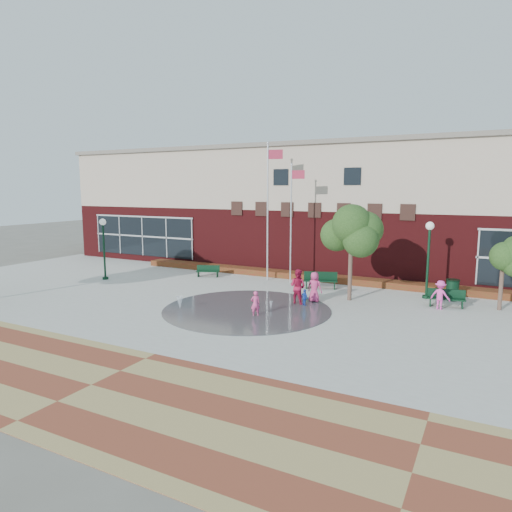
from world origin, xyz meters
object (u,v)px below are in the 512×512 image
at_px(bench_left, 208,273).
at_px(child_splash, 255,304).
at_px(flagpole_left, 268,205).
at_px(flagpole_right, 292,217).
at_px(trash_can, 452,290).

height_order(bench_left, child_splash, child_splash).
xyz_separation_m(flagpole_left, flagpole_right, (1.70, -0.14, -0.75)).
xyz_separation_m(flagpole_right, child_splash, (1.54, -7.86, -3.62)).
relative_size(flagpole_right, trash_can, 6.52).
bearing_deg(child_splash, bench_left, -83.30).
distance_m(flagpole_right, bench_left, 7.12).
bearing_deg(trash_can, bench_left, -177.87).
xyz_separation_m(flagpole_right, trash_can, (9.57, -0.19, -3.64)).
relative_size(bench_left, trash_can, 1.41).
distance_m(trash_can, child_splash, 11.11).
relative_size(trash_can, child_splash, 0.95).
height_order(bench_left, trash_can, trash_can).
height_order(flagpole_right, trash_can, flagpole_right).
distance_m(flagpole_left, child_splash, 9.68).
distance_m(flagpole_left, trash_can, 12.11).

